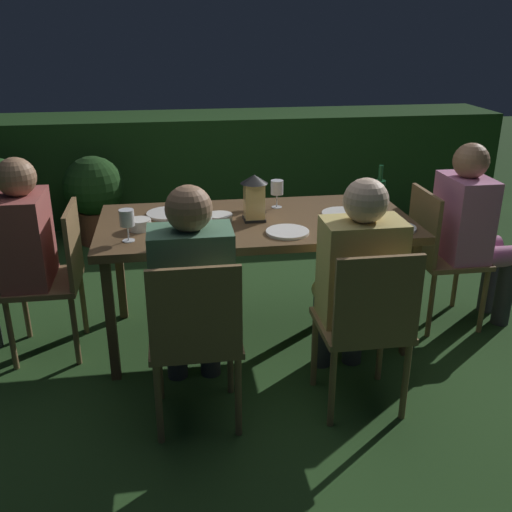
{
  "coord_description": "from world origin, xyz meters",
  "views": [
    {
      "loc": [
        -0.48,
        -3.13,
        1.8
      ],
      "look_at": [
        0.0,
        0.0,
        0.52
      ],
      "focal_mm": 40.8,
      "sensor_mm": 36.0,
      "label": 1
    }
  ],
  "objects": [
    {
      "name": "person_in_mustard",
      "position": [
        0.4,
        -0.62,
        0.64
      ],
      "size": [
        0.38,
        0.47,
        1.15
      ],
      "color": "tan",
      "rests_on": "ground"
    },
    {
      "name": "wine_glass_b",
      "position": [
        -0.31,
        -0.33,
        0.86
      ],
      "size": [
        0.08,
        0.08,
        0.17
      ],
      "color": "silver",
      "rests_on": "dining_table"
    },
    {
      "name": "dining_table",
      "position": [
        0.0,
        0.0,
        0.69
      ],
      "size": [
        1.78,
        0.86,
        0.75
      ],
      "color": "brown",
      "rests_on": "ground"
    },
    {
      "name": "green_bottle_on_table",
      "position": [
        0.73,
        0.01,
        0.86
      ],
      "size": [
        0.07,
        0.07,
        0.29
      ],
      "color": "#144723",
      "rests_on": "dining_table"
    },
    {
      "name": "plate_c",
      "position": [
        0.73,
        -0.27,
        0.75
      ],
      "size": [
        0.22,
        0.22,
        0.01
      ],
      "primitive_type": "cylinder",
      "color": "white",
      "rests_on": "dining_table"
    },
    {
      "name": "chair_head_far",
      "position": [
        1.14,
        0.0,
        0.49
      ],
      "size": [
        0.4,
        0.42,
        0.87
      ],
      "color": "brown",
      "rests_on": "ground"
    },
    {
      "name": "ground_plane",
      "position": [
        0.0,
        0.0,
        0.0
      ],
      "size": [
        16.0,
        16.0,
        0.0
      ],
      "primitive_type": "plane",
      "color": "#26471E"
    },
    {
      "name": "bowl_olives",
      "position": [
        -0.65,
        -0.07,
        0.78
      ],
      "size": [
        0.13,
        0.13,
        0.06
      ],
      "color": "silver",
      "rests_on": "dining_table"
    },
    {
      "name": "chair_side_left_a",
      "position": [
        -0.4,
        -0.82,
        0.49
      ],
      "size": [
        0.42,
        0.4,
        0.87
      ],
      "color": "brown",
      "rests_on": "ground"
    },
    {
      "name": "chair_head_near",
      "position": [
        -1.14,
        0.0,
        0.49
      ],
      "size": [
        0.4,
        0.42,
        0.87
      ],
      "color": "brown",
      "rests_on": "ground"
    },
    {
      "name": "person_in_green",
      "position": [
        -0.4,
        -0.62,
        0.64
      ],
      "size": [
        0.38,
        0.47,
        1.15
      ],
      "color": "#4C7A5B",
      "rests_on": "ground"
    },
    {
      "name": "hedge_backdrop",
      "position": [
        0.0,
        2.55,
        0.49
      ],
      "size": [
        5.5,
        0.77,
        0.97
      ],
      "primitive_type": "cube",
      "color": "#1E4219",
      "rests_on": "ground"
    },
    {
      "name": "potted_plant_corner",
      "position": [
        -1.12,
        1.81,
        0.44
      ],
      "size": [
        0.51,
        0.51,
        0.76
      ],
      "color": "brown",
      "rests_on": "ground"
    },
    {
      "name": "plate_d",
      "position": [
        0.52,
        0.01,
        0.75
      ],
      "size": [
        0.25,
        0.25,
        0.01
      ],
      "primitive_type": "cylinder",
      "color": "white",
      "rests_on": "dining_table"
    },
    {
      "name": "bowl_salad",
      "position": [
        -0.39,
        -0.12,
        0.77
      ],
      "size": [
        0.14,
        0.14,
        0.05
      ],
      "color": "#9E5138",
      "rests_on": "dining_table"
    },
    {
      "name": "person_in_pink",
      "position": [
        1.34,
        0.0,
        0.64
      ],
      "size": [
        0.48,
        0.38,
        1.15
      ],
      "color": "#C675A3",
      "rests_on": "ground"
    },
    {
      "name": "lantern_centerpiece",
      "position": [
        -0.01,
        0.0,
        0.89
      ],
      "size": [
        0.15,
        0.15,
        0.27
      ],
      "color": "black",
      "rests_on": "dining_table"
    },
    {
      "name": "wine_glass_c",
      "position": [
        0.16,
        0.22,
        0.86
      ],
      "size": [
        0.08,
        0.08,
        0.17
      ],
      "color": "silver",
      "rests_on": "dining_table"
    },
    {
      "name": "plate_a",
      "position": [
        0.13,
        -0.25,
        0.75
      ],
      "size": [
        0.23,
        0.23,
        0.01
      ],
      "primitive_type": "cylinder",
      "color": "white",
      "rests_on": "dining_table"
    },
    {
      "name": "chair_side_left_b",
      "position": [
        0.4,
        -0.82,
        0.49
      ],
      "size": [
        0.42,
        0.4,
        0.87
      ],
      "color": "brown",
      "rests_on": "ground"
    },
    {
      "name": "wine_glass_e",
      "position": [
        -0.7,
        -0.24,
        0.86
      ],
      "size": [
        0.08,
        0.08,
        0.17
      ],
      "color": "silver",
      "rests_on": "dining_table"
    },
    {
      "name": "bowl_bread",
      "position": [
        -0.21,
        0.01,
        0.77
      ],
      "size": [
        0.15,
        0.15,
        0.04
      ],
      "color": "silver",
      "rests_on": "dining_table"
    },
    {
      "name": "person_in_rust",
      "position": [
        -1.34,
        0.0,
        0.64
      ],
      "size": [
        0.48,
        0.38,
        1.15
      ],
      "color": "#9E4C47",
      "rests_on": "ground"
    },
    {
      "name": "plate_b",
      "position": [
        -0.5,
        0.17,
        0.75
      ],
      "size": [
        0.25,
        0.25,
        0.01
      ],
      "primitive_type": "cylinder",
      "color": "silver",
      "rests_on": "dining_table"
    },
    {
      "name": "wine_glass_a",
      "position": [
        -0.45,
        -0.31,
        0.86
      ],
      "size": [
        0.08,
        0.08,
        0.17
      ],
      "color": "silver",
      "rests_on": "dining_table"
    },
    {
      "name": "wine_glass_d",
      "position": [
        0.03,
        0.24,
        0.86
      ],
      "size": [
        0.08,
        0.08,
        0.17
      ],
      "color": "silver",
      "rests_on": "dining_table"
    }
  ]
}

